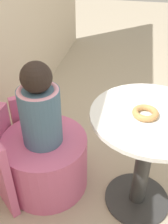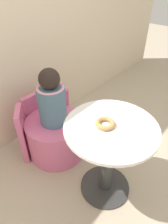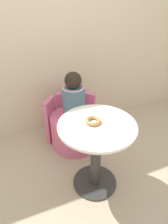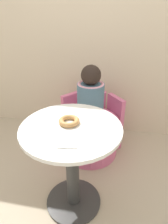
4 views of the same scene
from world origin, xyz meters
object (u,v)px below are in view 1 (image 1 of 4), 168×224
tub_chair (46,162)px  donut (145,113)px  round_table (146,147)px  child_figure (40,108)px

tub_chair → donut: donut is taller
tub_chair → round_table: bearing=-92.1°
tub_chair → child_figure: bearing=0.0°
tub_chair → donut: size_ratio=4.11×
tub_chair → donut: (-0.05, -0.61, 0.54)m
child_figure → donut: (-0.05, -0.61, 0.09)m
round_table → tub_chair: size_ratio=1.27×
child_figure → tub_chair: bearing=180.0°
donut → round_table: bearing=-60.9°
round_table → tub_chair: (0.02, 0.65, -0.29)m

